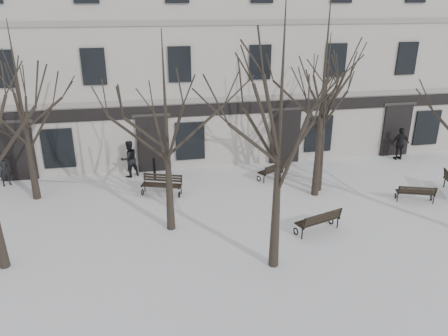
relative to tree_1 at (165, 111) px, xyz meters
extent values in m
plane|color=white|center=(3.08, -1.67, -4.67)|extent=(100.00, 100.00, 0.00)
cube|color=#B9B3AB|center=(3.08, 11.33, 0.83)|extent=(40.00, 10.00, 11.00)
cube|color=gray|center=(3.08, 6.30, -1.07)|extent=(40.00, 0.12, 0.25)
cube|color=gray|center=(3.08, 6.30, 2.63)|extent=(40.00, 0.12, 0.25)
cube|color=black|center=(3.08, 6.29, -1.57)|extent=(40.00, 0.10, 0.60)
cube|color=black|center=(-6.92, 6.27, -3.22)|extent=(1.60, 0.22, 2.90)
cube|color=#2D2B28|center=(-6.92, 6.23, -1.72)|extent=(1.90, 0.08, 0.18)
cube|color=black|center=(-5.02, 6.28, -3.17)|extent=(1.50, 0.14, 2.00)
cube|color=black|center=(-0.42, 6.27, -3.22)|extent=(1.60, 0.22, 2.90)
cube|color=#2D2B28|center=(-0.42, 6.23, -1.72)|extent=(1.90, 0.08, 0.18)
cube|color=black|center=(1.48, 6.28, -3.17)|extent=(1.50, 0.14, 2.00)
cube|color=black|center=(6.58, 6.27, -3.22)|extent=(1.60, 0.22, 2.90)
cube|color=#2D2B28|center=(6.58, 6.23, -1.72)|extent=(1.90, 0.08, 0.18)
cube|color=black|center=(8.48, 6.28, -3.17)|extent=(1.50, 0.14, 2.00)
cube|color=black|center=(13.08, 6.27, -3.22)|extent=(1.60, 0.22, 2.90)
cube|color=#2D2B28|center=(13.08, 6.23, -1.72)|extent=(1.90, 0.08, 0.18)
cube|color=black|center=(14.98, 6.28, -3.17)|extent=(1.50, 0.14, 2.00)
cube|color=black|center=(-6.92, 6.28, 0.73)|extent=(1.10, 0.14, 1.70)
cube|color=black|center=(-2.92, 6.28, 0.73)|extent=(1.10, 0.14, 1.70)
cube|color=black|center=(1.08, 6.28, 0.73)|extent=(1.10, 0.14, 1.70)
cube|color=black|center=(5.08, 6.28, 0.73)|extent=(1.10, 0.14, 1.70)
cube|color=black|center=(9.08, 6.28, 0.73)|extent=(1.10, 0.14, 1.70)
cube|color=black|center=(13.08, 6.28, 0.73)|extent=(1.10, 0.14, 1.70)
cone|color=black|center=(0.00, 0.00, -3.10)|extent=(0.34, 0.34, 3.14)
cone|color=black|center=(3.21, -3.13, -2.89)|extent=(0.34, 0.34, 3.55)
cone|color=black|center=(-5.72, 3.85, -3.06)|extent=(0.34, 0.34, 3.22)
cone|color=black|center=(7.02, 2.44, -3.18)|extent=(0.34, 0.34, 2.97)
cone|color=black|center=(6.68, 1.96, -2.77)|extent=(0.34, 0.34, 3.79)
torus|color=black|center=(6.27, -0.80, -4.53)|extent=(0.14, 0.30, 0.30)
cylinder|color=black|center=(6.39, -1.15, -4.44)|extent=(0.05, 0.05, 0.46)
cube|color=black|center=(6.33, -0.97, -4.21)|extent=(0.23, 0.55, 0.05)
torus|color=black|center=(4.62, -1.35, -4.53)|extent=(0.14, 0.30, 0.30)
cylinder|color=black|center=(4.73, -1.70, -4.44)|extent=(0.05, 0.05, 0.46)
cube|color=black|center=(4.67, -1.53, -4.21)|extent=(0.23, 0.55, 0.05)
cube|color=black|center=(5.43, -1.04, -4.19)|extent=(1.78, 0.67, 0.04)
cube|color=black|center=(5.47, -1.17, -4.19)|extent=(1.78, 0.67, 0.04)
cube|color=black|center=(5.52, -1.31, -4.19)|extent=(1.78, 0.67, 0.04)
cube|color=black|center=(5.57, -1.45, -4.19)|extent=(1.78, 0.67, 0.04)
cube|color=black|center=(5.58, -1.48, -4.05)|extent=(1.76, 0.62, 0.09)
cube|color=black|center=(5.59, -1.51, -3.93)|extent=(1.76, 0.62, 0.09)
cube|color=black|center=(5.59, -1.53, -3.81)|extent=(1.76, 0.62, 0.09)
cylinder|color=black|center=(6.41, -1.23, -4.00)|extent=(0.09, 0.15, 0.51)
cylinder|color=black|center=(4.76, -1.78, -4.00)|extent=(0.09, 0.15, 0.51)
torus|color=black|center=(11.51, 0.41, -4.54)|extent=(0.12, 0.26, 0.26)
cylinder|color=black|center=(11.41, 0.10, -4.47)|extent=(0.04, 0.04, 0.40)
cube|color=black|center=(11.46, 0.26, -4.27)|extent=(0.20, 0.48, 0.04)
torus|color=black|center=(10.08, 0.89, -4.54)|extent=(0.12, 0.26, 0.26)
cylinder|color=black|center=(9.98, 0.59, -4.47)|extent=(0.04, 0.04, 0.40)
cube|color=black|center=(10.03, 0.74, -4.27)|extent=(0.20, 0.48, 0.04)
cube|color=black|center=(10.80, 0.68, -4.25)|extent=(1.54, 0.58, 0.03)
cube|color=black|center=(10.77, 0.56, -4.25)|extent=(1.54, 0.58, 0.03)
cube|color=black|center=(10.73, 0.45, -4.25)|extent=(1.54, 0.58, 0.03)
cube|color=black|center=(10.69, 0.33, -4.25)|extent=(1.54, 0.58, 0.03)
cube|color=black|center=(10.67, 0.29, -4.14)|extent=(1.53, 0.54, 0.08)
cube|color=black|center=(10.67, 0.28, -4.03)|extent=(1.53, 0.54, 0.08)
cube|color=black|center=(10.66, 0.26, -3.92)|extent=(1.53, 0.54, 0.08)
cylinder|color=black|center=(11.39, 0.04, -4.09)|extent=(0.07, 0.13, 0.44)
cylinder|color=black|center=(9.95, 0.52, -4.09)|extent=(0.07, 0.13, 0.44)
torus|color=black|center=(-1.07, 3.32, -4.53)|extent=(0.14, 0.29, 0.29)
cylinder|color=black|center=(-0.95, 3.66, -4.44)|extent=(0.05, 0.05, 0.45)
cube|color=black|center=(-1.01, 3.49, -4.21)|extent=(0.23, 0.54, 0.05)
torus|color=black|center=(0.56, 2.77, -4.53)|extent=(0.14, 0.29, 0.29)
cylinder|color=black|center=(0.68, 3.12, -4.44)|extent=(0.05, 0.05, 0.45)
cube|color=black|center=(0.62, 2.94, -4.21)|extent=(0.23, 0.54, 0.05)
cube|color=black|center=(-0.27, 3.01, -4.19)|extent=(1.75, 0.67, 0.04)
cube|color=black|center=(-0.22, 3.14, -4.19)|extent=(1.75, 0.67, 0.04)
cube|color=black|center=(-0.17, 3.27, -4.19)|extent=(1.75, 0.67, 0.04)
cube|color=black|center=(-0.13, 3.41, -4.19)|extent=(1.75, 0.67, 0.04)
cube|color=black|center=(-0.12, 3.45, -4.06)|extent=(1.73, 0.61, 0.09)
cube|color=black|center=(-0.11, 3.47, -3.94)|extent=(1.73, 0.61, 0.09)
cube|color=black|center=(-0.10, 3.49, -3.82)|extent=(1.73, 0.61, 0.09)
cylinder|color=black|center=(-0.92, 3.74, -4.01)|extent=(0.08, 0.15, 0.50)
cylinder|color=black|center=(0.70, 3.19, -4.01)|extent=(0.08, 0.15, 0.50)
torus|color=black|center=(5.96, 4.76, -4.53)|extent=(0.19, 0.26, 0.28)
cylinder|color=black|center=(6.14, 4.46, -4.45)|extent=(0.05, 0.05, 0.43)
cube|color=black|center=(6.05, 4.61, -4.24)|extent=(0.31, 0.48, 0.05)
torus|color=black|center=(4.55, 3.91, -4.53)|extent=(0.19, 0.26, 0.28)
cylinder|color=black|center=(4.73, 3.61, -4.45)|extent=(0.05, 0.05, 0.43)
cube|color=black|center=(4.64, 3.76, -4.24)|extent=(0.31, 0.48, 0.05)
cube|color=black|center=(5.23, 4.37, -4.22)|extent=(1.53, 0.97, 0.03)
cube|color=black|center=(5.30, 4.25, -4.22)|extent=(1.53, 0.97, 0.03)
cube|color=black|center=(5.37, 4.14, -4.22)|extent=(1.53, 0.97, 0.03)
cube|color=black|center=(5.44, 4.02, -4.22)|extent=(1.53, 0.97, 0.03)
cube|color=black|center=(5.46, 3.99, -4.09)|extent=(1.50, 0.92, 0.09)
cube|color=black|center=(5.47, 3.97, -3.98)|extent=(1.50, 0.92, 0.09)
cube|color=black|center=(5.48, 3.95, -3.86)|extent=(1.50, 0.92, 0.09)
cylinder|color=black|center=(6.17, 4.39, -4.04)|extent=(0.10, 0.14, 0.48)
cylinder|color=black|center=(4.77, 3.55, -4.04)|extent=(0.10, 0.14, 0.48)
cylinder|color=black|center=(13.01, 1.60, -4.42)|extent=(0.06, 0.06, 0.50)
cylinder|color=black|center=(12.92, 1.63, -3.95)|extent=(0.16, 0.09, 0.55)
cylinder|color=black|center=(-0.44, 4.93, -4.12)|extent=(0.13, 0.13, 1.09)
sphere|color=black|center=(-0.44, 4.93, -3.56)|extent=(0.15, 0.15, 0.15)
cylinder|color=black|center=(5.94, 5.06, -4.15)|extent=(0.12, 0.12, 1.03)
sphere|color=black|center=(5.94, 5.06, -3.62)|extent=(0.14, 0.14, 0.14)
imported|color=black|center=(-7.43, 5.64, -4.67)|extent=(0.68, 0.60, 1.55)
imported|color=black|center=(-1.64, 5.72, -4.67)|extent=(1.13, 1.06, 1.86)
imported|color=black|center=(12.97, 5.51, -4.67)|extent=(1.07, 0.45, 1.81)
camera|label=1|loc=(-0.71, -15.12, 3.75)|focal=35.00mm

